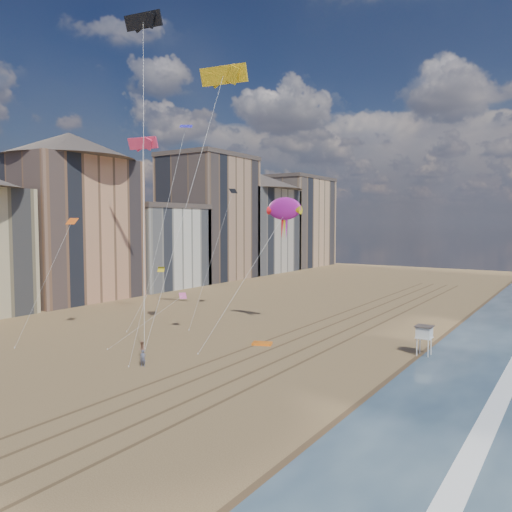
# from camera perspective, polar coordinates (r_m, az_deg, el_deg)

# --- Properties ---
(ground) EXTENTS (260.00, 260.00, 0.00)m
(ground) POSITION_cam_1_polar(r_m,az_deg,el_deg) (36.83, -20.85, -17.39)
(ground) COLOR brown
(ground) RESTS_ON ground
(wet_sand) EXTENTS (260.00, 260.00, 0.00)m
(wet_sand) POSITION_cam_1_polar(r_m,az_deg,el_deg) (61.93, 24.53, -8.80)
(wet_sand) COLOR #42301E
(wet_sand) RESTS_ON ground
(tracks) EXTENTS (7.68, 120.00, 0.01)m
(tracks) POSITION_cam_1_polar(r_m,az_deg,el_deg) (57.52, 6.24, -9.43)
(tracks) COLOR brown
(tracks) RESTS_ON ground
(buildings) EXTENTS (34.72, 131.35, 29.00)m
(buildings) POSITION_cam_1_polar(r_m,az_deg,el_deg) (112.90, -7.38, 3.99)
(buildings) COLOR #C6B284
(buildings) RESTS_ON ground
(lifeguard_stand) EXTENTS (1.64, 1.64, 2.97)m
(lifeguard_stand) POSITION_cam_1_polar(r_m,az_deg,el_deg) (52.76, 18.67, -8.29)
(lifeguard_stand) COLOR silver
(lifeguard_stand) RESTS_ON ground
(grounded_kite) EXTENTS (2.43, 2.01, 0.24)m
(grounded_kite) POSITION_cam_1_polar(r_m,az_deg,el_deg) (54.75, 0.71, -9.97)
(grounded_kite) COLOR orange
(grounded_kite) RESTS_ON ground
(show_kite) EXTENTS (4.54, 7.88, 20.26)m
(show_kite) POSITION_cam_1_polar(r_m,az_deg,el_deg) (60.75, 3.25, 5.38)
(show_kite) COLOR #A91A99
(show_kite) RESTS_ON ground
(kite_flyer_a) EXTENTS (0.68, 0.60, 1.56)m
(kite_flyer_a) POSITION_cam_1_polar(r_m,az_deg,el_deg) (47.71, -12.80, -11.33)
(kite_flyer_a) COLOR #4F5266
(kite_flyer_a) RESTS_ON ground
(kite_flyer_b) EXTENTS (0.97, 0.99, 1.60)m
(kite_flyer_b) POSITION_cam_1_polar(r_m,az_deg,el_deg) (50.91, -12.94, -10.34)
(kite_flyer_b) COLOR #8B5C47
(kite_flyer_b) RESTS_ON ground
(parafoils) EXTENTS (16.09, 5.24, 16.69)m
(parafoils) POSITION_cam_1_polar(r_m,az_deg,el_deg) (64.51, -8.92, 20.20)
(parafoils) COLOR black
(parafoils) RESTS_ON ground
(small_kites) EXTENTS (15.15, 21.87, 19.62)m
(small_kites) POSITION_cam_1_polar(r_m,az_deg,el_deg) (60.30, -10.15, 5.53)
(small_kites) COLOR #2B26CB
(small_kites) RESTS_ON ground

